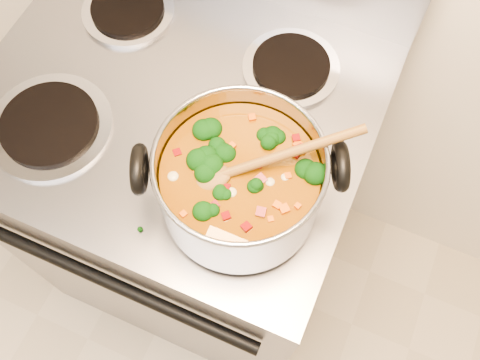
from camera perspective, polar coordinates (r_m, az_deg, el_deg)
name	(u,v)px	position (r m, az deg, el deg)	size (l,w,h in m)	color
electric_range	(194,195)	(1.39, -4.93, -1.60)	(0.73, 0.66, 1.08)	gray
stockpot	(240,182)	(0.81, -0.01, -0.24)	(0.31, 0.25, 0.15)	#9E9EA5
wooden_spoon	(249,166)	(0.77, 0.96, 1.50)	(0.23, 0.18, 0.08)	brown
cooktop_crumbs	(246,242)	(0.86, 0.60, -6.61)	(0.18, 0.31, 0.01)	black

